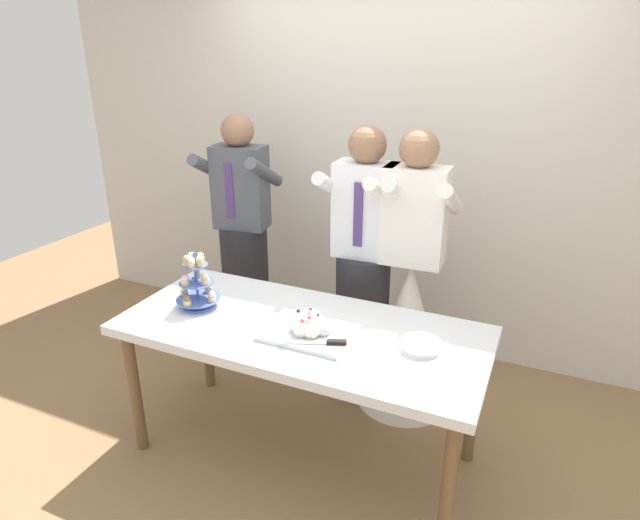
{
  "coord_description": "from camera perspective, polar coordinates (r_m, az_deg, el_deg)",
  "views": [
    {
      "loc": [
        1.03,
        -2.07,
        2.05
      ],
      "look_at": [
        0.03,
        0.15,
        1.07
      ],
      "focal_mm": 30.11,
      "sensor_mm": 36.0,
      "label": 1
    }
  ],
  "objects": [
    {
      "name": "cupcake_stand",
      "position": [
        2.84,
        -12.98,
        -2.53
      ],
      "size": [
        0.23,
        0.23,
        0.31
      ],
      "color": "#4C66B2",
      "rests_on": "dessert_table"
    },
    {
      "name": "main_cake_tray",
      "position": [
        2.55,
        -1.2,
        -7.19
      ],
      "size": [
        0.43,
        0.32,
        0.13
      ],
      "color": "silver",
      "rests_on": "dessert_table"
    },
    {
      "name": "dessert_table",
      "position": [
        2.68,
        -2.01,
        -8.44
      ],
      "size": [
        1.8,
        0.8,
        0.78
      ],
      "color": "silver",
      "rests_on": "ground_plane"
    },
    {
      "name": "person_guest",
      "position": [
        3.69,
        -8.08,
        0.95
      ],
      "size": [
        0.52,
        0.55,
        1.66
      ],
      "color": "#232328",
      "rests_on": "ground_plane"
    },
    {
      "name": "person_bride",
      "position": [
        3.19,
        9.31,
        -5.86
      ],
      "size": [
        0.56,
        0.56,
        1.66
      ],
      "color": "white",
      "rests_on": "ground_plane"
    },
    {
      "name": "person_groom",
      "position": [
        3.19,
        4.57,
        -2.35
      ],
      "size": [
        0.47,
        0.5,
        1.66
      ],
      "color": "#232328",
      "rests_on": "ground_plane"
    },
    {
      "name": "plate_stack",
      "position": [
        2.48,
        10.57,
        -8.88
      ],
      "size": [
        0.18,
        0.19,
        0.04
      ],
      "color": "white",
      "rests_on": "dessert_table"
    },
    {
      "name": "rear_wall",
      "position": [
        3.7,
        7.84,
        12.32
      ],
      "size": [
        5.2,
        0.1,
        2.9
      ],
      "primitive_type": "cube",
      "color": "beige",
      "rests_on": "ground_plane"
    },
    {
      "name": "ground_plane",
      "position": [
        3.09,
        -1.83,
        -19.72
      ],
      "size": [
        8.0,
        8.0,
        0.0
      ],
      "primitive_type": "plane",
      "color": "olive"
    }
  ]
}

